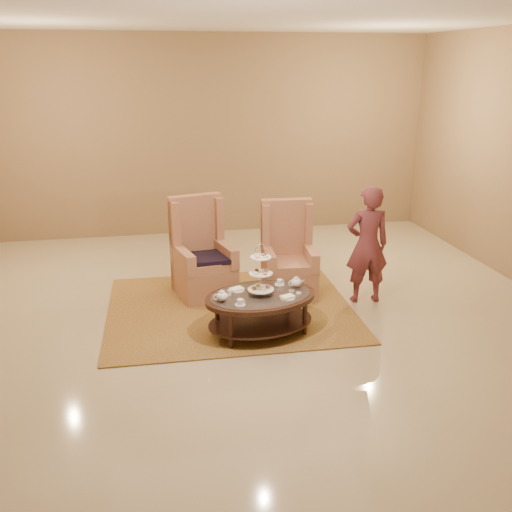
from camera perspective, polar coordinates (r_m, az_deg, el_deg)
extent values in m
plane|color=#BDAF8C|center=(7.01, -0.79, -6.51)|extent=(8.00, 8.00, 0.00)
cube|color=silver|center=(7.01, -0.79, -6.51)|extent=(8.00, 8.00, 0.02)
cube|color=#90734E|center=(10.38, -4.79, 11.81)|extent=(8.00, 0.04, 3.50)
cube|color=olive|center=(7.34, -2.60, -5.24)|extent=(3.12, 2.62, 0.02)
cylinder|color=black|center=(6.27, -2.54, -7.54)|extent=(0.06, 0.06, 0.43)
cylinder|color=black|center=(6.59, 4.90, -6.23)|extent=(0.06, 0.06, 0.43)
cylinder|color=black|center=(6.68, -3.89, -5.86)|extent=(0.06, 0.06, 0.43)
cylinder|color=black|center=(6.98, 3.17, -4.72)|extent=(0.06, 0.06, 0.43)
cylinder|color=silver|center=(6.41, 0.49, -1.65)|extent=(0.01, 0.01, 0.54)
torus|color=silver|center=(6.32, 0.49, 0.63)|extent=(0.14, 0.03, 0.14)
cylinder|color=silver|center=(6.48, 0.48, -3.34)|extent=(0.35, 0.35, 0.01)
cylinder|color=silver|center=(6.41, 0.49, -1.74)|extent=(0.31, 0.31, 0.01)
cylinder|color=silver|center=(6.35, 0.49, -0.11)|extent=(0.28, 0.28, 0.01)
cylinder|color=#DC7171|center=(6.50, 1.16, -3.06)|extent=(0.05, 0.05, 0.03)
cylinder|color=tan|center=(6.55, 0.21, -2.91)|extent=(0.05, 0.05, 0.03)
cylinder|color=brown|center=(6.45, -0.20, -3.26)|extent=(0.05, 0.05, 0.03)
cylinder|color=beige|center=(6.40, 0.76, -3.41)|extent=(0.05, 0.05, 0.03)
ellipsoid|color=tan|center=(6.45, 0.99, -1.42)|extent=(0.06, 0.06, 0.03)
ellipsoid|color=brown|center=(6.46, 0.07, -1.39)|extent=(0.06, 0.06, 0.03)
ellipsoid|color=beige|center=(6.36, -0.02, -1.71)|extent=(0.06, 0.06, 0.03)
ellipsoid|color=#DC7171|center=(6.35, 0.91, -1.74)|extent=(0.06, 0.06, 0.03)
cube|color=brown|center=(6.39, 0.81, 0.17)|extent=(0.05, 0.04, 0.02)
cube|color=beige|center=(6.38, 0.00, 0.12)|extent=(0.05, 0.04, 0.02)
cube|color=#DC7171|center=(6.29, 0.17, -0.14)|extent=(0.05, 0.04, 0.02)
cube|color=tan|center=(6.31, 0.98, -0.09)|extent=(0.05, 0.04, 0.02)
ellipsoid|color=silver|center=(6.32, -3.42, -4.05)|extent=(0.15, 0.15, 0.10)
cylinder|color=silver|center=(6.29, -3.43, -3.60)|extent=(0.07, 0.07, 0.01)
sphere|color=silver|center=(6.29, -3.43, -3.48)|extent=(0.03, 0.03, 0.02)
cone|color=silver|center=(6.34, -2.73, -3.90)|extent=(0.08, 0.04, 0.06)
torus|color=silver|center=(6.30, -3.97, -4.13)|extent=(0.07, 0.03, 0.07)
ellipsoid|color=silver|center=(6.71, 4.04, -2.65)|extent=(0.15, 0.15, 0.10)
cylinder|color=silver|center=(6.69, 4.05, -2.22)|extent=(0.07, 0.07, 0.01)
sphere|color=silver|center=(6.69, 4.05, -2.11)|extent=(0.03, 0.03, 0.02)
cone|color=silver|center=(6.74, 4.66, -2.52)|extent=(0.08, 0.04, 0.06)
torus|color=silver|center=(6.68, 3.54, -2.73)|extent=(0.07, 0.03, 0.07)
cylinder|color=silver|center=(6.23, -1.59, -4.88)|extent=(0.14, 0.14, 0.01)
cylinder|color=silver|center=(6.22, -1.59, -4.60)|extent=(0.08, 0.08, 0.06)
torus|color=silver|center=(6.23, -1.24, -4.55)|extent=(0.04, 0.02, 0.04)
cylinder|color=silver|center=(6.79, 2.38, -2.86)|extent=(0.14, 0.14, 0.01)
cylinder|color=silver|center=(6.78, 2.38, -2.60)|extent=(0.08, 0.08, 0.06)
torus|color=silver|center=(6.79, 2.69, -2.55)|extent=(0.04, 0.02, 0.04)
cylinder|color=silver|center=(6.62, -1.95, -3.43)|extent=(0.20, 0.20, 0.01)
cube|color=silver|center=(6.61, -1.95, -3.31)|extent=(0.18, 0.16, 0.02)
cylinder|color=silver|center=(6.41, 3.17, -4.21)|extent=(0.20, 0.20, 0.01)
cube|color=silver|center=(6.41, 3.17, -4.08)|extent=(0.18, 0.16, 0.02)
cylinder|color=silver|center=(6.48, -2.70, -3.70)|extent=(0.06, 0.06, 0.06)
cylinder|color=silver|center=(6.53, 4.30, -3.74)|extent=(0.07, 0.07, 0.02)
cylinder|color=#DC7171|center=(6.53, 4.30, -3.66)|extent=(0.05, 0.05, 0.01)
cylinder|color=silver|center=(6.60, 3.59, -3.50)|extent=(0.07, 0.07, 0.02)
cylinder|color=brown|center=(6.59, 3.60, -3.42)|extent=(0.05, 0.05, 0.01)
cylinder|color=silver|center=(6.54, -3.47, -3.70)|extent=(0.07, 0.07, 0.02)
cylinder|color=beige|center=(6.54, -3.48, -3.61)|extent=(0.05, 0.05, 0.01)
cube|color=#AC7251|center=(7.72, -5.16, -2.41)|extent=(0.87, 0.87, 0.43)
cube|color=#AC7251|center=(7.59, -5.08, -0.67)|extent=(0.74, 0.74, 0.10)
cube|color=#AC7251|center=(7.84, -6.01, 1.36)|extent=(0.73, 0.32, 1.33)
cube|color=#AC7251|center=(7.62, -8.15, 3.18)|extent=(0.16, 0.24, 0.61)
cube|color=#AC7251|center=(7.82, -3.87, 3.72)|extent=(0.16, 0.24, 0.61)
cube|color=#AC7251|center=(7.47, -7.22, -0.40)|extent=(0.28, 0.65, 0.27)
cube|color=#AC7251|center=(7.66, -3.03, 0.22)|extent=(0.28, 0.65, 0.27)
cube|color=black|center=(7.54, -5.01, -0.22)|extent=(0.62, 0.57, 0.06)
cube|color=#AC7251|center=(7.71, 3.30, -2.48)|extent=(0.73, 0.73, 0.41)
cube|color=#AC7251|center=(7.58, 3.40, -0.82)|extent=(0.62, 0.62, 0.10)
cube|color=#AC7251|center=(7.83, 3.00, 1.19)|extent=(0.69, 0.18, 1.27)
cube|color=#AC7251|center=(7.67, 0.93, 3.10)|extent=(0.11, 0.22, 0.58)
cube|color=#AC7251|center=(7.77, 5.21, 3.23)|extent=(0.11, 0.22, 0.58)
cube|color=#AC7251|center=(7.51, 1.29, -0.35)|extent=(0.16, 0.62, 0.25)
cube|color=#AC7251|center=(7.61, 5.50, -0.19)|extent=(0.16, 0.62, 0.25)
imported|color=brown|center=(7.46, 11.07, 1.10)|extent=(0.58, 0.40, 1.55)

